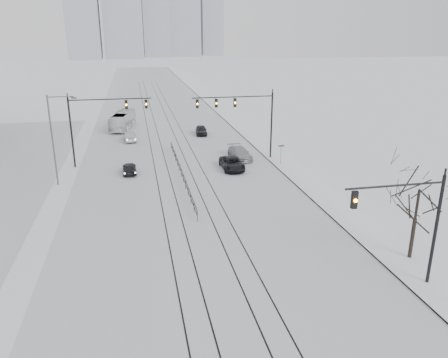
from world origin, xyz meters
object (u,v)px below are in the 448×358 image
sedan_sb_outer (130,137)px  sedan_nb_front (232,164)px  traffic_mast_near (413,218)px  bare_tree (418,197)px  sedan_nb_right (240,153)px  sedan_sb_inner (129,168)px  sedan_nb_far (201,130)px  box_truck (123,121)px

sedan_sb_outer → sedan_nb_front: sedan_sb_outer is taller
traffic_mast_near → sedan_sb_outer: 44.76m
bare_tree → sedan_nb_right: size_ratio=1.25×
bare_tree → sedan_sb_inner: bearing=128.6°
traffic_mast_near → sedan_nb_front: 26.23m
sedan_nb_front → sedan_nb_far: 18.19m
bare_tree → sedan_nb_right: 27.27m
sedan_nb_right → sedan_nb_far: sedan_nb_right is taller
sedan_sb_inner → sedan_sb_outer: size_ratio=0.87×
sedan_sb_inner → sedan_nb_right: (13.14, 3.20, 0.10)m
sedan_nb_far → box_truck: (-11.61, 6.78, 0.66)m
bare_tree → box_truck: bare_tree is taller
bare_tree → sedan_nb_front: (-7.31, 22.48, -3.81)m
bare_tree → sedan_sb_inner: (-18.57, 23.25, -3.88)m
bare_tree → sedan_nb_far: size_ratio=1.52×
bare_tree → sedan_nb_right: (-5.43, 26.46, -3.78)m
traffic_mast_near → bare_tree: traffic_mast_near is taller
sedan_sb_outer → sedan_nb_far: sedan_sb_outer is taller
box_truck → sedan_sb_outer: bearing=108.5°
sedan_nb_right → sedan_nb_far: 14.42m
sedan_sb_inner → sedan_sb_outer: 15.31m
traffic_mast_near → box_truck: 53.38m
bare_tree → sedan_sb_outer: bare_tree is taller
traffic_mast_near → box_truck: (-17.17, 50.44, -3.22)m
box_truck → sedan_sb_inner: bearing=104.2°
sedan_nb_far → box_truck: size_ratio=0.42×
traffic_mast_near → sedan_nb_front: (-4.90, 25.48, -3.89)m
traffic_mast_near → sedan_nb_right: bearing=95.9°
sedan_sb_inner → sedan_nb_front: 11.29m
bare_tree → sedan_nb_front: bare_tree is taller
sedan_sb_outer → sedan_nb_front: bearing=118.7°
sedan_sb_outer → sedan_nb_right: bearing=131.0°
bare_tree → sedan_sb_inner: bare_tree is taller
sedan_sb_outer → box_truck: 8.95m
sedan_nb_front → sedan_nb_right: sedan_nb_right is taller
sedan_nb_far → sedan_sb_inner: bearing=-116.0°
traffic_mast_near → sedan_sb_inner: bearing=121.6°
sedan_sb_outer → box_truck: (-1.04, 8.87, 0.66)m
traffic_mast_near → sedan_nb_right: traffic_mast_near is taller
sedan_nb_right → sedan_nb_far: bearing=94.4°
traffic_mast_near → sedan_nb_right: size_ratio=1.43×
sedan_nb_front → box_truck: 27.82m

